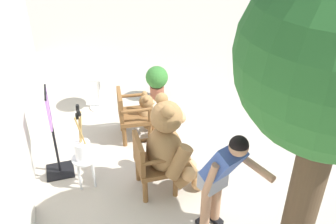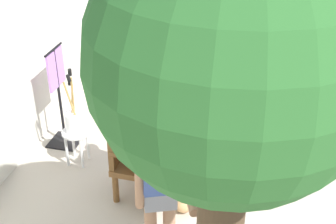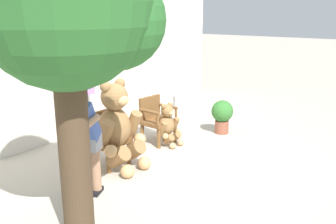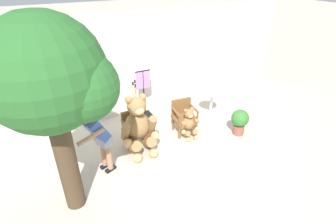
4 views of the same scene
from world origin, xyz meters
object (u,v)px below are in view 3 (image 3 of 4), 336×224
teddy_bear_small (168,125)px  brush_bucket (86,114)px  potted_plant (222,114)px  clothing_display_stand (87,102)px  patio_tree (74,11)px  wooden_chair_left (106,137)px  person_visitor (84,133)px  wooden_chair_right (156,118)px  round_side_table (174,104)px  white_stool (87,128)px  teddy_bear_large (117,126)px

teddy_bear_small → brush_bucket: (-0.94, 1.15, 0.24)m
potted_plant → clothing_display_stand: 2.68m
potted_plant → patio_tree: bearing=-173.7°
wooden_chair_left → teddy_bear_small: bearing=-12.2°
person_visitor → patio_tree: 1.75m
wooden_chair_right → round_side_table: 1.19m
white_stool → round_side_table: round_side_table is taller
wooden_chair_left → teddy_bear_small: wooden_chair_left is taller
person_visitor → white_stool: bearing=47.3°
potted_plant → wooden_chair_right: bearing=147.2°
white_stool → patio_tree: bearing=-132.6°
wooden_chair_left → teddy_bear_large: bearing=-90.5°
teddy_bear_large → patio_tree: 2.51m
wooden_chair_right → round_side_table: size_ratio=1.19×
potted_plant → round_side_table: bearing=92.9°
wooden_chair_left → teddy_bear_large: (-0.00, -0.26, 0.23)m
round_side_table → clothing_display_stand: clothing_display_stand is taller
wooden_chair_left → person_visitor: bearing=-149.1°
white_stool → teddy_bear_small: bearing=-50.7°
teddy_bear_small → clothing_display_stand: size_ratio=0.58×
teddy_bear_large → teddy_bear_small: teddy_bear_large is taller
teddy_bear_large → teddy_bear_small: (1.31, -0.03, -0.30)m
wooden_chair_right → teddy_bear_small: 0.29m
teddy_bear_small → patio_tree: patio_tree is taller
white_stool → clothing_display_stand: bearing=43.7°
patio_tree → teddy_bear_large: bearing=31.8°
wooden_chair_left → round_side_table: (2.45, 0.38, -0.01)m
teddy_bear_small → patio_tree: 3.63m
teddy_bear_large → teddy_bear_small: size_ratio=1.78×
round_side_table → potted_plant: size_ratio=1.06×
patio_tree → potted_plant: (4.06, 0.45, -2.03)m
teddy_bear_small → person_visitor: size_ratio=0.52×
round_side_table → patio_tree: bearing=-158.3°
brush_bucket → potted_plant: 2.70m
teddy_bear_large → potted_plant: 2.58m
wooden_chair_left → white_stool: wooden_chair_left is taller
patio_tree → potted_plant: bearing=6.3°
teddy_bear_large → clothing_display_stand: (0.75, 1.49, 0.03)m
teddy_bear_small → potted_plant: teddy_bear_small is taller
person_visitor → potted_plant: size_ratio=2.23×
wooden_chair_left → round_side_table: bearing=8.8°
potted_plant → white_stool: bearing=142.7°
wooden_chair_right → teddy_bear_large: bearing=-169.0°
clothing_display_stand → patio_tree: bearing=-133.2°
white_stool → potted_plant: (2.14, -1.63, 0.04)m
potted_plant → person_visitor: bearing=176.8°
brush_bucket → white_stool: bearing=37.0°
teddy_bear_large → clothing_display_stand: bearing=63.2°
white_stool → wooden_chair_left: bearing=-113.1°
clothing_display_stand → white_stool: bearing=-136.3°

